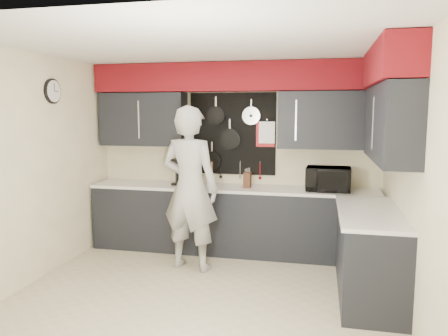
% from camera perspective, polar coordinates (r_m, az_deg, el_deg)
% --- Properties ---
extents(ground, '(4.00, 4.00, 0.00)m').
position_cam_1_polar(ground, '(4.88, -2.53, -16.06)').
color(ground, '#C1B596').
rests_on(ground, ground).
extents(back_wall_assembly, '(4.00, 0.36, 2.60)m').
position_cam_1_polar(back_wall_assembly, '(6.03, 1.43, 8.07)').
color(back_wall_assembly, '#F7EBBF').
rests_on(back_wall_assembly, ground).
extents(right_wall_assembly, '(0.36, 3.50, 2.60)m').
position_cam_1_polar(right_wall_assembly, '(4.63, 21.16, 6.92)').
color(right_wall_assembly, '#F7EBBF').
rests_on(right_wall_assembly, ground).
extents(left_wall_assembly, '(0.05, 3.50, 2.60)m').
position_cam_1_polar(left_wall_assembly, '(5.40, -23.47, 0.34)').
color(left_wall_assembly, '#F7EBBF').
rests_on(left_wall_assembly, ground).
extents(base_cabinets, '(3.95, 2.20, 0.92)m').
position_cam_1_polar(base_cabinets, '(5.69, 5.27, -7.74)').
color(base_cabinets, black).
rests_on(base_cabinets, ground).
extents(microwave, '(0.57, 0.40, 0.31)m').
position_cam_1_polar(microwave, '(5.78, 13.44, -1.41)').
color(microwave, black).
rests_on(microwave, base_cabinets).
extents(knife_block, '(0.10, 0.10, 0.21)m').
position_cam_1_polar(knife_block, '(5.86, 3.07, -1.59)').
color(knife_block, '#3B2312').
rests_on(knife_block, base_cabinets).
extents(utensil_crock, '(0.12, 0.12, 0.15)m').
position_cam_1_polar(utensil_crock, '(6.01, -1.69, -1.62)').
color(utensil_crock, silver).
rests_on(utensil_crock, base_cabinets).
extents(coffee_maker, '(0.21, 0.25, 0.37)m').
position_cam_1_polar(coffee_maker, '(6.17, -5.58, -0.37)').
color(coffee_maker, black).
rests_on(coffee_maker, base_cabinets).
extents(person, '(0.81, 0.61, 2.01)m').
position_cam_1_polar(person, '(5.34, -4.47, -2.69)').
color(person, '#B6B6B4').
rests_on(person, ground).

